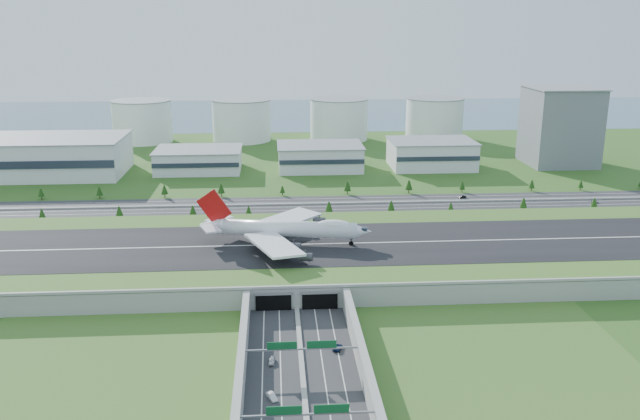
{
  "coord_description": "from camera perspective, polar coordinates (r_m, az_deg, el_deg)",
  "views": [
    {
      "loc": [
        -7.27,
        -279.7,
        103.45
      ],
      "look_at": [
        14.45,
        35.0,
        13.67
      ],
      "focal_mm": 38.0,
      "sensor_mm": 36.0,
      "label": 1
    }
  ],
  "objects": [
    {
      "name": "north_expressway",
      "position": [
        388.78,
        -2.73,
        0.45
      ],
      "size": [
        560.0,
        36.0,
        0.12
      ],
      "primitive_type": "cube",
      "color": "#28282B",
      "rests_on": "ground"
    },
    {
      "name": "car_0",
      "position": [
        215.54,
        -4.07,
        -12.55
      ],
      "size": [
        2.56,
        5.07,
        1.66
      ],
      "primitive_type": "imported",
      "rotation": [
        0.0,
        0.0,
        -0.13
      ],
      "color": "#BCBBC0",
      "rests_on": "ground"
    },
    {
      "name": "sign_gantry_near",
      "position": [
        208.48,
        -1.53,
        -11.69
      ],
      "size": [
        38.7,
        0.7,
        9.8
      ],
      "color": "gray",
      "rests_on": "ground"
    },
    {
      "name": "airfield_deck",
      "position": [
        296.83,
        -2.32,
        -3.68
      ],
      "size": [
        520.0,
        100.0,
        9.2
      ],
      "color": "gray",
      "rests_on": "ground"
    },
    {
      "name": "office_tower",
      "position": [
        523.52,
        19.56,
        6.63
      ],
      "size": [
        46.0,
        46.0,
        55.0
      ],
      "primitive_type": "cube",
      "color": "slate",
      "rests_on": "ground"
    },
    {
      "name": "fuel_tank_c",
      "position": [
        598.68,
        1.6,
        7.63
      ],
      "size": [
        50.0,
        50.0,
        35.0
      ],
      "primitive_type": "cylinder",
      "color": "white",
      "rests_on": "ground"
    },
    {
      "name": "fuel_tank_a",
      "position": [
        606.5,
        -14.74,
        7.22
      ],
      "size": [
        50.0,
        50.0,
        35.0
      ],
      "primitive_type": "cylinder",
      "color": "white",
      "rests_on": "ground"
    },
    {
      "name": "hangar_mid_b",
      "position": [
        480.29,
        -0.02,
        4.48
      ],
      "size": [
        58.0,
        42.0,
        17.0
      ],
      "primitive_type": "cube",
      "color": "silver",
      "rests_on": "ground"
    },
    {
      "name": "ground",
      "position": [
        298.31,
        -2.31,
        -4.42
      ],
      "size": [
        1200.0,
        1200.0,
        0.0
      ],
      "primitive_type": "plane",
      "color": "#28591B",
      "rests_on": "ground"
    },
    {
      "name": "car_6",
      "position": [
        423.16,
        22.1,
        0.65
      ],
      "size": [
        5.2,
        3.54,
        1.32
      ],
      "primitive_type": "imported",
      "rotation": [
        0.0,
        0.0,
        1.26
      ],
      "color": "#A09FA4",
      "rests_on": "ground"
    },
    {
      "name": "car_7",
      "position": [
        395.96,
        -8.66,
        0.67
      ],
      "size": [
        4.71,
        2.1,
        1.34
      ],
      "primitive_type": "imported",
      "rotation": [
        0.0,
        0.0,
        -1.62
      ],
      "color": "white",
      "rests_on": "ground"
    },
    {
      "name": "fuel_tank_d",
      "position": [
        612.68,
        9.61,
        7.6
      ],
      "size": [
        50.0,
        50.0,
        35.0
      ],
      "primitive_type": "cylinder",
      "color": "white",
      "rests_on": "ground"
    },
    {
      "name": "bay_water",
      "position": [
        766.75,
        -3.4,
        8.11
      ],
      "size": [
        1200.0,
        260.0,
        0.06
      ],
      "primitive_type": "cube",
      "color": "#3E6177",
      "rests_on": "ground"
    },
    {
      "name": "hangar_mid_c",
      "position": [
        491.99,
        9.35,
        4.67
      ],
      "size": [
        58.0,
        42.0,
        19.0
      ],
      "primitive_type": "cube",
      "color": "silver",
      "rests_on": "ground"
    },
    {
      "name": "car_5",
      "position": [
        411.09,
        11.89,
        1.09
      ],
      "size": [
        5.0,
        2.77,
        1.56
      ],
      "primitive_type": "imported",
      "rotation": [
        0.0,
        0.0,
        -1.32
      ],
      "color": "black",
      "rests_on": "ground"
    },
    {
      "name": "tree_row",
      "position": [
        388.26,
        -0.99,
        1.12
      ],
      "size": [
        497.15,
        48.58,
        8.34
      ],
      "color": "#3D2819",
      "rests_on": "ground"
    },
    {
      "name": "fuel_tank_b",
      "position": [
        596.58,
        -6.63,
        7.5
      ],
      "size": [
        50.0,
        50.0,
        35.0
      ],
      "primitive_type": "cylinder",
      "color": "white",
      "rests_on": "ground"
    },
    {
      "name": "sign_gantry_far",
      "position": [
        178.22,
        -1.03,
        -16.9
      ],
      "size": [
        38.7,
        0.7,
        9.8
      ],
      "color": "gray",
      "rests_on": "ground"
    },
    {
      "name": "hangar_west",
      "position": [
        500.7,
        -22.9,
        4.16
      ],
      "size": [
        120.0,
        60.0,
        25.0
      ],
      "primitive_type": "cube",
      "color": "silver",
      "rests_on": "ground"
    },
    {
      "name": "boeing_747",
      "position": [
        296.15,
        -2.97,
        -1.57
      ],
      "size": [
        76.69,
        71.89,
        23.88
      ],
      "rotation": [
        0.0,
        0.0,
        -0.18
      ],
      "color": "white",
      "rests_on": "airfield_deck"
    },
    {
      "name": "underpass_road",
      "position": [
        206.3,
        -1.47,
        -13.12
      ],
      "size": [
        38.8,
        120.4,
        8.0
      ],
      "color": "#28282B",
      "rests_on": "ground"
    },
    {
      "name": "hangar_mid_a",
      "position": [
        482.3,
        -10.17,
        4.16
      ],
      "size": [
        58.0,
        42.0,
        15.0
      ],
      "primitive_type": "cube",
      "color": "silver",
      "rests_on": "ground"
    },
    {
      "name": "car_1",
      "position": [
        197.76,
        -4.08,
        -15.38
      ],
      "size": [
        3.61,
        5.26,
        1.64
      ],
      "primitive_type": "imported",
      "rotation": [
        0.0,
        0.0,
        0.42
      ],
      "color": "silver",
      "rests_on": "ground"
    },
    {
      "name": "car_2",
      "position": [
        223.27,
        1.49,
        -11.48
      ],
      "size": [
        3.96,
        5.64,
        1.43
      ],
      "primitive_type": "imported",
      "rotation": [
        0.0,
        0.0,
        2.8
      ],
      "color": "#0C1C40",
      "rests_on": "ground"
    }
  ]
}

